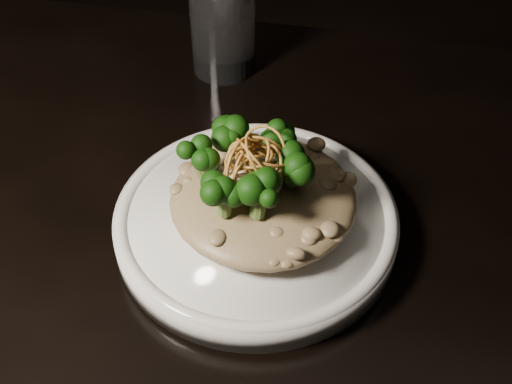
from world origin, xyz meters
The scene contains 7 objects.
table centered at (0.00, 0.00, 0.67)m, with size 1.10×0.80×0.75m.
plate centered at (0.09, 0.04, 0.76)m, with size 0.26×0.26×0.03m, color silver.
risotto centered at (0.09, 0.04, 0.80)m, with size 0.17×0.17×0.04m, color brown.
broccoli centered at (0.08, 0.04, 0.84)m, with size 0.12×0.12×0.04m, color black, non-canonical shape.
cheese centered at (0.08, 0.03, 0.82)m, with size 0.06×0.06×0.02m, color silver.
shallots centered at (0.09, 0.04, 0.84)m, with size 0.04×0.04×0.03m, color brown, non-canonical shape.
drinking_glass centered at (0.00, 0.29, 0.81)m, with size 0.07×0.07×0.13m, color silver.
Camera 1 is at (0.17, -0.40, 1.24)m, focal length 50.00 mm.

